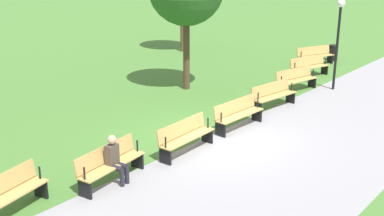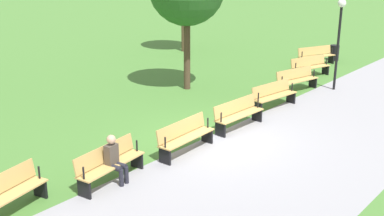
{
  "view_description": "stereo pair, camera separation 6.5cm",
  "coord_description": "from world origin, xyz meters",
  "px_view_note": "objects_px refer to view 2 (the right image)",
  "views": [
    {
      "loc": [
        10.48,
        7.92,
        5.3
      ],
      "look_at": [
        0.0,
        -0.92,
        0.8
      ],
      "focal_mm": 44.58,
      "sensor_mm": 36.0,
      "label": 1
    },
    {
      "loc": [
        10.44,
        7.97,
        5.3
      ],
      "look_at": [
        0.0,
        -0.92,
        0.8
      ],
      "focal_mm": 44.58,
      "sensor_mm": 36.0,
      "label": 2
    }
  ],
  "objects_px": {
    "bench_1": "(310,66)",
    "trash_bin": "(334,53)",
    "bench_0": "(316,55)",
    "person_seated": "(115,158)",
    "lamp_post": "(340,27)",
    "bench_3": "(274,95)",
    "bench_6": "(109,163)",
    "bench_5": "(185,136)",
    "bench_7": "(4,195)",
    "bench_2": "(296,79)",
    "bench_4": "(238,113)"
  },
  "relations": [
    {
      "from": "bench_1",
      "to": "trash_bin",
      "type": "distance_m",
      "value": 3.96
    },
    {
      "from": "bench_0",
      "to": "person_seated",
      "type": "bearing_deg",
      "value": 31.39
    },
    {
      "from": "lamp_post",
      "to": "trash_bin",
      "type": "bearing_deg",
      "value": -155.33
    },
    {
      "from": "bench_3",
      "to": "person_seated",
      "type": "height_order",
      "value": "person_seated"
    },
    {
      "from": "bench_6",
      "to": "bench_1",
      "type": "bearing_deg",
      "value": 177.4
    },
    {
      "from": "bench_5",
      "to": "bench_7",
      "type": "height_order",
      "value": "same"
    },
    {
      "from": "bench_0",
      "to": "bench_2",
      "type": "xyz_separation_m",
      "value": [
        4.78,
        1.55,
        0.0
      ]
    },
    {
      "from": "bench_5",
      "to": "trash_bin",
      "type": "relative_size",
      "value": 2.55
    },
    {
      "from": "person_seated",
      "to": "bench_7",
      "type": "bearing_deg",
      "value": -20.8
    },
    {
      "from": "bench_0",
      "to": "person_seated",
      "type": "relative_size",
      "value": 1.68
    },
    {
      "from": "person_seated",
      "to": "trash_bin",
      "type": "xyz_separation_m",
      "value": [
        -16.29,
        -1.88,
        -0.24
      ]
    },
    {
      "from": "bench_5",
      "to": "bench_6",
      "type": "distance_m",
      "value": 2.52
    },
    {
      "from": "bench_1",
      "to": "bench_7",
      "type": "relative_size",
      "value": 1.0
    },
    {
      "from": "bench_1",
      "to": "bench_4",
      "type": "bearing_deg",
      "value": 28.25
    },
    {
      "from": "bench_2",
      "to": "trash_bin",
      "type": "height_order",
      "value": "bench_2"
    },
    {
      "from": "bench_0",
      "to": "bench_1",
      "type": "bearing_deg",
      "value": 43.64
    },
    {
      "from": "bench_5",
      "to": "person_seated",
      "type": "distance_m",
      "value": 2.46
    },
    {
      "from": "bench_4",
      "to": "lamp_post",
      "type": "distance_m",
      "value": 6.52
    },
    {
      "from": "bench_0",
      "to": "lamp_post",
      "type": "height_order",
      "value": "lamp_post"
    },
    {
      "from": "bench_0",
      "to": "person_seated",
      "type": "xyz_separation_m",
      "value": [
        14.74,
        2.13,
        0.16
      ]
    },
    {
      "from": "bench_5",
      "to": "bench_0",
      "type": "bearing_deg",
      "value": -172.33
    },
    {
      "from": "bench_4",
      "to": "trash_bin",
      "type": "xyz_separation_m",
      "value": [
        -11.32,
        -1.96,
        -0.09
      ]
    },
    {
      "from": "person_seated",
      "to": "trash_bin",
      "type": "relative_size",
      "value": 1.52
    },
    {
      "from": "bench_0",
      "to": "bench_5",
      "type": "xyz_separation_m",
      "value": [
        12.28,
        2.22,
        0.0
      ]
    },
    {
      "from": "bench_0",
      "to": "trash_bin",
      "type": "bearing_deg",
      "value": -166.16
    },
    {
      "from": "bench_7",
      "to": "trash_bin",
      "type": "xyz_separation_m",
      "value": [
        -18.82,
        -1.29,
        -0.09
      ]
    },
    {
      "from": "bench_5",
      "to": "trash_bin",
      "type": "xyz_separation_m",
      "value": [
        -13.83,
        -1.96,
        -0.09
      ]
    },
    {
      "from": "bench_3",
      "to": "bench_5",
      "type": "xyz_separation_m",
      "value": [
        5.02,
        0.22,
        0.0
      ]
    },
    {
      "from": "bench_2",
      "to": "trash_bin",
      "type": "xyz_separation_m",
      "value": [
        -6.34,
        -1.29,
        -0.09
      ]
    },
    {
      "from": "trash_bin",
      "to": "bench_2",
      "type": "bearing_deg",
      "value": 11.52
    },
    {
      "from": "bench_7",
      "to": "lamp_post",
      "type": "height_order",
      "value": "lamp_post"
    },
    {
      "from": "bench_1",
      "to": "bench_5",
      "type": "height_order",
      "value": "same"
    },
    {
      "from": "lamp_post",
      "to": "bench_0",
      "type": "bearing_deg",
      "value": -143.89
    },
    {
      "from": "bench_0",
      "to": "bench_3",
      "type": "height_order",
      "value": "same"
    },
    {
      "from": "bench_6",
      "to": "bench_5",
      "type": "bearing_deg",
      "value": 167.16
    },
    {
      "from": "bench_6",
      "to": "trash_bin",
      "type": "xyz_separation_m",
      "value": [
        -16.34,
        -1.74,
        -0.09
      ]
    },
    {
      "from": "bench_6",
      "to": "bench_7",
      "type": "height_order",
      "value": "same"
    },
    {
      "from": "bench_2",
      "to": "bench_0",
      "type": "bearing_deg",
      "value": -149.21
    },
    {
      "from": "lamp_post",
      "to": "bench_7",
      "type": "bearing_deg",
      "value": -4.47
    },
    {
      "from": "bench_4",
      "to": "bench_5",
      "type": "xyz_separation_m",
      "value": [
        2.52,
        0.0,
        0.0
      ]
    },
    {
      "from": "person_seated",
      "to": "lamp_post",
      "type": "height_order",
      "value": "lamp_post"
    },
    {
      "from": "person_seated",
      "to": "bench_4",
      "type": "bearing_deg",
      "value": 171.3
    },
    {
      "from": "bench_4",
      "to": "bench_7",
      "type": "height_order",
      "value": "same"
    },
    {
      "from": "bench_3",
      "to": "lamp_post",
      "type": "relative_size",
      "value": 0.57
    },
    {
      "from": "bench_3",
      "to": "trash_bin",
      "type": "height_order",
      "value": "bench_3"
    },
    {
      "from": "bench_3",
      "to": "person_seated",
      "type": "distance_m",
      "value": 7.48
    },
    {
      "from": "bench_0",
      "to": "bench_7",
      "type": "relative_size",
      "value": 0.99
    },
    {
      "from": "bench_2",
      "to": "bench_4",
      "type": "xyz_separation_m",
      "value": [
        4.98,
        0.67,
        0.0
      ]
    },
    {
      "from": "bench_3",
      "to": "lamp_post",
      "type": "bearing_deg",
      "value": 178.09
    },
    {
      "from": "bench_0",
      "to": "trash_bin",
      "type": "height_order",
      "value": "bench_0"
    }
  ]
}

